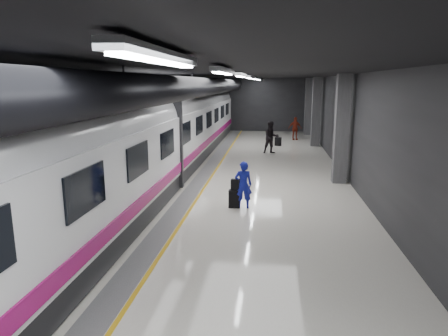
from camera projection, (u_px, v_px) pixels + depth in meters
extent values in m
plane|color=silver|center=(227.00, 191.00, 15.56)|extent=(40.00, 40.00, 0.00)
cube|color=black|center=(227.00, 73.00, 14.61)|extent=(10.00, 40.00, 0.02)
cube|color=#28282B|center=(253.00, 105.00, 34.50)|extent=(10.00, 0.02, 4.50)
cube|color=#28282B|center=(101.00, 132.00, 15.67)|extent=(0.02, 40.00, 4.50)
cube|color=#28282B|center=(363.00, 136.00, 14.50)|extent=(0.02, 40.00, 4.50)
cube|color=slate|center=(193.00, 190.00, 15.71)|extent=(0.65, 39.80, 0.01)
cube|color=gold|center=(203.00, 190.00, 15.67)|extent=(0.10, 39.80, 0.01)
cylinder|color=black|center=(192.00, 88.00, 14.88)|extent=(0.80, 38.00, 0.80)
cube|color=silver|center=(161.00, 56.00, 3.88)|extent=(0.22, 2.60, 0.10)
cube|color=silver|center=(223.00, 71.00, 8.74)|extent=(0.22, 2.60, 0.10)
cube|color=silver|center=(241.00, 75.00, 13.59)|extent=(0.22, 2.60, 0.10)
cube|color=silver|center=(249.00, 77.00, 18.45)|extent=(0.22, 2.60, 0.10)
cube|color=silver|center=(254.00, 78.00, 23.30)|extent=(0.22, 2.60, 0.10)
cube|color=silver|center=(258.00, 79.00, 28.15)|extent=(0.22, 2.60, 0.10)
cube|color=silver|center=(259.00, 79.00, 32.04)|extent=(0.22, 2.60, 0.10)
cube|color=#515154|center=(341.00, 129.00, 16.50)|extent=(0.55, 0.55, 4.50)
cube|color=#515154|center=(316.00, 112.00, 26.20)|extent=(0.55, 0.55, 4.50)
cube|color=#515154|center=(308.00, 107.00, 32.03)|extent=(0.55, 0.55, 4.50)
cube|color=black|center=(146.00, 180.00, 15.86)|extent=(2.80, 38.00, 0.60)
cube|color=white|center=(144.00, 145.00, 15.57)|extent=(2.90, 38.00, 2.20)
cylinder|color=white|center=(143.00, 121.00, 15.37)|extent=(2.80, 38.00, 2.80)
cube|color=#960D5D|center=(181.00, 166.00, 15.56)|extent=(0.04, 38.00, 0.35)
cube|color=black|center=(144.00, 139.00, 15.52)|extent=(3.05, 0.25, 3.80)
cube|color=black|center=(86.00, 190.00, 7.55)|extent=(0.05, 1.60, 0.85)
cube|color=black|center=(138.00, 160.00, 10.46)|extent=(0.05, 1.60, 0.85)
cube|color=black|center=(167.00, 143.00, 13.37)|extent=(0.05, 1.60, 0.85)
cube|color=black|center=(186.00, 132.00, 16.28)|extent=(0.05, 1.60, 0.85)
cube|color=black|center=(199.00, 125.00, 19.20)|extent=(0.05, 1.60, 0.85)
cube|color=black|center=(209.00, 119.00, 22.11)|extent=(0.05, 1.60, 0.85)
cube|color=black|center=(217.00, 115.00, 25.02)|extent=(0.05, 1.60, 0.85)
cube|color=black|center=(222.00, 112.00, 27.93)|extent=(0.05, 1.60, 0.85)
cube|color=black|center=(227.00, 109.00, 30.85)|extent=(0.05, 1.60, 0.85)
imported|color=#181FB9|center=(243.00, 185.00, 13.30)|extent=(0.64, 0.47, 1.60)
cube|color=black|center=(234.00, 199.00, 13.46)|extent=(0.38, 0.24, 0.61)
cube|color=black|center=(235.00, 185.00, 13.36)|extent=(0.30, 0.19, 0.38)
imported|color=black|center=(271.00, 137.00, 23.66)|extent=(1.11, 0.98, 1.92)
imported|color=maroon|center=(295.00, 128.00, 29.35)|extent=(1.05, 0.61, 1.68)
cube|color=black|center=(278.00, 142.00, 26.66)|extent=(0.46, 0.39, 0.57)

